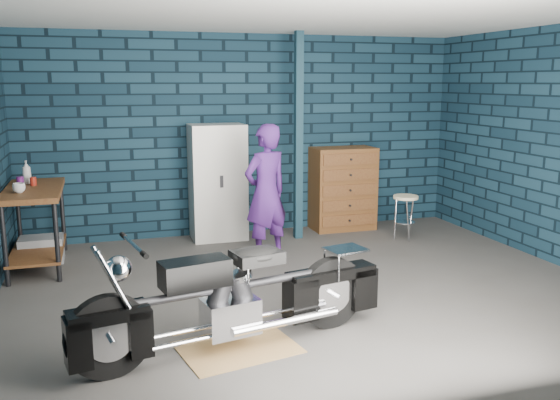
% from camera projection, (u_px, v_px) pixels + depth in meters
% --- Properties ---
extents(ground, '(6.00, 6.00, 0.00)m').
position_uv_depth(ground, '(309.00, 289.00, 6.01)').
color(ground, '#444240').
rests_on(ground, ground).
extents(room_walls, '(6.02, 5.01, 2.71)m').
position_uv_depth(room_walls, '(292.00, 98.00, 6.16)').
color(room_walls, '#0E212E').
rests_on(room_walls, ground).
extents(support_post, '(0.10, 0.10, 2.70)m').
position_uv_depth(support_post, '(298.00, 138.00, 7.73)').
color(support_post, '#122C38').
rests_on(support_post, ground).
extents(workbench, '(0.60, 1.40, 0.91)m').
position_uv_depth(workbench, '(36.00, 228.00, 6.66)').
color(workbench, brown).
rests_on(workbench, ground).
extents(drip_mat, '(1.00, 0.83, 0.01)m').
position_uv_depth(drip_mat, '(237.00, 347.00, 4.68)').
color(drip_mat, olive).
rests_on(drip_mat, ground).
extents(motorcycle, '(2.27, 1.01, 0.97)m').
position_uv_depth(motorcycle, '(237.00, 290.00, 4.59)').
color(motorcycle, black).
rests_on(motorcycle, ground).
extents(person, '(0.69, 0.57, 1.60)m').
position_uv_depth(person, '(266.00, 193.00, 6.88)').
color(person, '#421B68').
rests_on(person, ground).
extents(storage_bin, '(0.48, 0.34, 0.30)m').
position_uv_depth(storage_bin, '(42.00, 249.00, 6.89)').
color(storage_bin, gray).
rests_on(storage_bin, ground).
extents(locker, '(0.71, 0.51, 1.53)m').
position_uv_depth(locker, '(218.00, 182.00, 7.81)').
color(locker, beige).
rests_on(locker, ground).
extents(tool_chest, '(0.87, 0.48, 1.16)m').
position_uv_depth(tool_chest, '(343.00, 189.00, 8.37)').
color(tool_chest, brown).
rests_on(tool_chest, ground).
extents(shop_stool, '(0.42, 0.42, 0.60)m').
position_uv_depth(shop_stool, '(405.00, 218.00, 7.84)').
color(shop_stool, beige).
rests_on(shop_stool, ground).
extents(cup_a, '(0.15, 0.15, 0.10)m').
position_uv_depth(cup_a, '(19.00, 188.00, 6.27)').
color(cup_a, beige).
rests_on(cup_a, workbench).
extents(mug_purple, '(0.09, 0.09, 0.11)m').
position_uv_depth(mug_purple, '(20.00, 182.00, 6.66)').
color(mug_purple, '#581861').
rests_on(mug_purple, workbench).
extents(mug_red, '(0.07, 0.07, 0.10)m').
position_uv_depth(mug_red, '(33.00, 181.00, 6.72)').
color(mug_red, maroon).
rests_on(mug_red, workbench).
extents(bottle, '(0.11, 0.11, 0.27)m').
position_uv_depth(bottle, '(27.00, 172.00, 6.83)').
color(bottle, gray).
rests_on(bottle, workbench).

